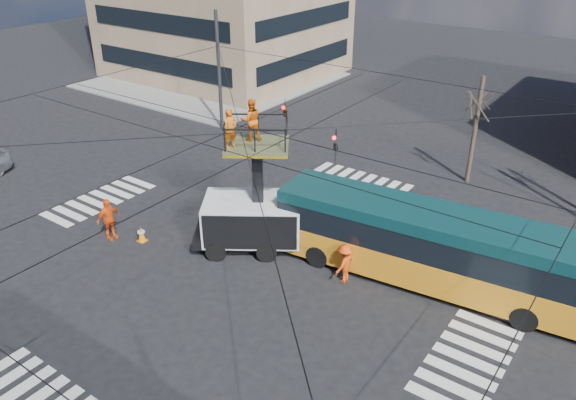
# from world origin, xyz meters

# --- Properties ---
(ground) EXTENTS (120.00, 120.00, 0.00)m
(ground) POSITION_xyz_m (0.00, 0.00, 0.00)
(ground) COLOR black
(ground) RESTS_ON ground
(sidewalk_nw) EXTENTS (18.00, 18.00, 0.12)m
(sidewalk_nw) POSITION_xyz_m (-21.00, 21.00, 0.06)
(sidewalk_nw) COLOR slate
(sidewalk_nw) RESTS_ON ground
(crosswalks) EXTENTS (22.40, 22.40, 0.02)m
(crosswalks) POSITION_xyz_m (0.00, 0.00, 0.01)
(crosswalks) COLOR silver
(crosswalks) RESTS_ON ground
(overhead_network) EXTENTS (24.24, 24.24, 8.00)m
(overhead_network) POSITION_xyz_m (-0.07, 0.40, 4.29)
(overhead_network) COLOR #2D2D30
(overhead_network) RESTS_ON ground
(tree_a) EXTENTS (2.00, 2.00, 6.00)m
(tree_a) POSITION_xyz_m (5.00, 13.50, 4.63)
(tree_a) COLOR #382B21
(tree_a) RESTS_ON ground
(utility_truck) EXTENTS (7.09, 5.82, 6.78)m
(utility_truck) POSITION_xyz_m (0.42, 1.69, 2.15)
(utility_truck) COLOR black
(utility_truck) RESTS_ON ground
(city_bus) EXTENTS (13.06, 3.94, 3.20)m
(city_bus) POSITION_xyz_m (7.09, 3.07, 1.73)
(city_bus) COLOR orange
(city_bus) RESTS_ON ground
(traffic_cone) EXTENTS (0.36, 0.36, 0.74)m
(traffic_cone) POSITION_xyz_m (-4.94, -1.54, 0.37)
(traffic_cone) COLOR orange
(traffic_cone) RESTS_ON ground
(worker_ground) EXTENTS (0.60, 1.23, 2.04)m
(worker_ground) POSITION_xyz_m (-6.28, -2.21, 1.02)
(worker_ground) COLOR #FF5410
(worker_ground) RESTS_ON ground
(flagger) EXTENTS (0.69, 1.14, 1.71)m
(flagger) POSITION_xyz_m (4.24, 1.13, 0.86)
(flagger) COLOR #E6450E
(flagger) RESTS_ON ground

